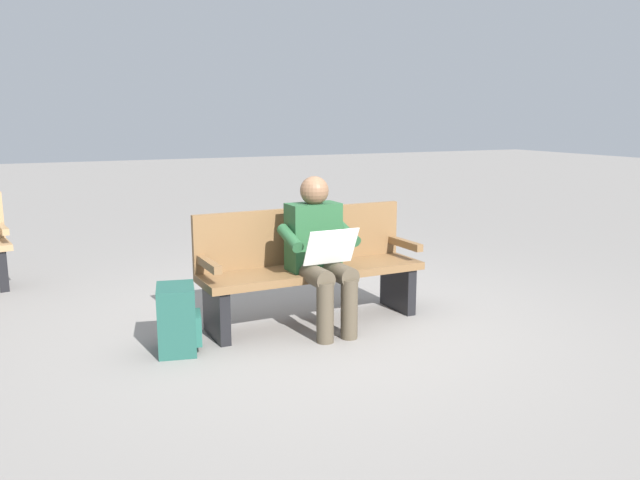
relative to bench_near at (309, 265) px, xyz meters
name	(u,v)px	position (x,y,z in m)	size (l,w,h in m)	color
ground_plane	(313,322)	(0.00, 0.07, -0.46)	(40.00, 40.00, 0.00)	gray
bench_near	(309,265)	(0.00, 0.00, 0.00)	(1.81, 0.53, 0.90)	brown
person_seated	(320,250)	(0.02, 0.23, 0.17)	(0.58, 0.58, 1.18)	#23512D
backpack	(178,319)	(1.12, 0.25, -0.23)	(0.35, 0.39, 0.47)	#1E4C42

